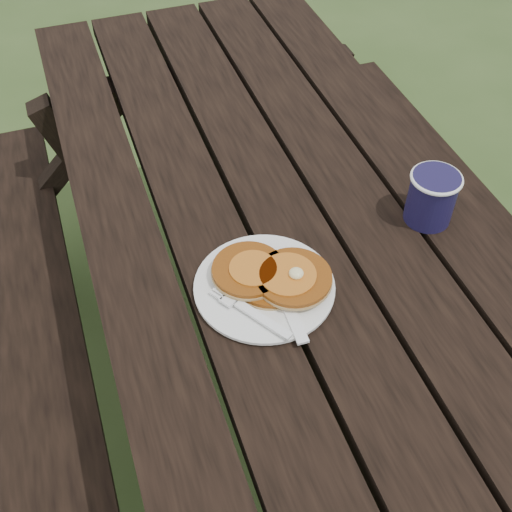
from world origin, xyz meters
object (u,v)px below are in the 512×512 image
object	(u,v)px
pancake_stack	(272,275)
coffee_cup	(432,195)
picnic_table	(279,334)
plate	(264,287)

from	to	relation	value
pancake_stack	coffee_cup	bearing A→B (deg)	10.11
picnic_table	plate	size ratio (longest dim) A/B	7.66
picnic_table	coffee_cup	xyz separation A→B (m)	(0.25, -0.09, 0.44)
pancake_stack	picnic_table	bearing A→B (deg)	61.87
pancake_stack	coffee_cup	xyz separation A→B (m)	(0.34, 0.06, 0.03)
plate	coffee_cup	bearing A→B (deg)	10.42
pancake_stack	coffee_cup	world-z (taller)	coffee_cup
picnic_table	pancake_stack	distance (m)	0.44
picnic_table	plate	xyz separation A→B (m)	(-0.10, -0.16, 0.39)
picnic_table	plate	bearing A→B (deg)	-121.77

